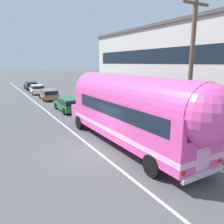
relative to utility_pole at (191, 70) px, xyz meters
name	(u,v)px	position (x,y,z in m)	size (l,w,h in m)	color
ground_plane	(98,152)	(-4.68, 1.86, -4.42)	(300.00, 300.00, 0.00)	#4C4C4F
lane_markings	(64,109)	(-2.87, 13.86, -4.42)	(4.05, 80.00, 0.01)	silver
roadside_building	(216,72)	(9.45, 5.30, -0.50)	(14.20, 22.27, 7.84)	beige
utility_pole	(191,70)	(0.00, 0.00, 0.00)	(1.80, 0.24, 8.50)	brown
painted_bus	(133,109)	(-2.70, 1.44, -2.12)	(2.77, 12.67, 4.12)	#EA4C9E
car_lead	(69,104)	(-2.69, 12.75, -3.64)	(1.93, 4.43, 1.37)	#196633
car_second	(49,94)	(-2.65, 20.98, -3.64)	(2.07, 4.47, 1.37)	olive
car_third	(37,89)	(-2.80, 27.91, -3.68)	(2.14, 4.82, 1.37)	white
car_fourth	(31,85)	(-2.68, 34.29, -3.63)	(2.09, 4.70, 1.37)	black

